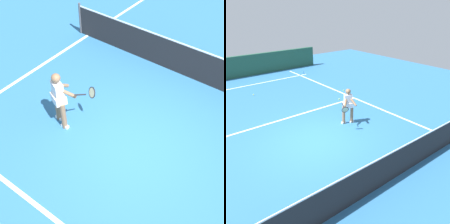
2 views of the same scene
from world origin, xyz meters
TOP-DOWN VIEW (x-y plane):
  - ground_plane at (0.00, 0.00)m, footprint 27.97×27.97m
  - sideline_left_marking at (-4.20, 0.00)m, footprint 0.10×19.52m
  - court_net at (0.00, 3.20)m, footprint 9.08×0.08m
  - tennis_player at (-1.95, -0.42)m, footprint 1.02×0.85m

SIDE VIEW (x-z plane):
  - ground_plane at x=0.00m, z-range 0.00..0.00m
  - sideline_left_marking at x=-4.20m, z-range 0.00..0.01m
  - court_net at x=0.00m, z-range -0.03..1.07m
  - tennis_player at x=-1.95m, z-range 0.07..1.62m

